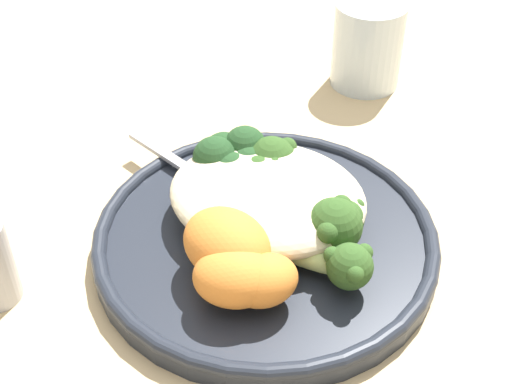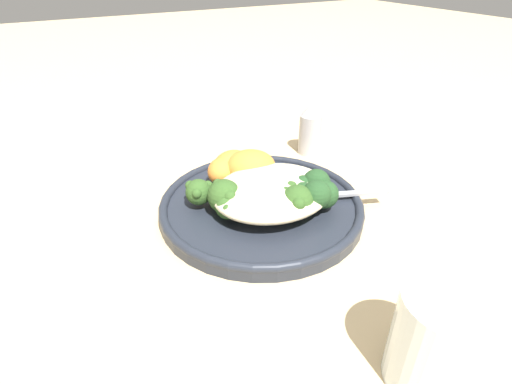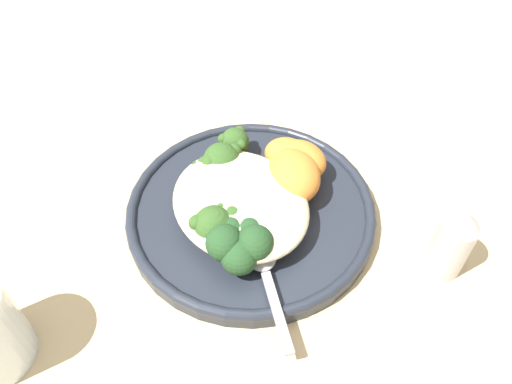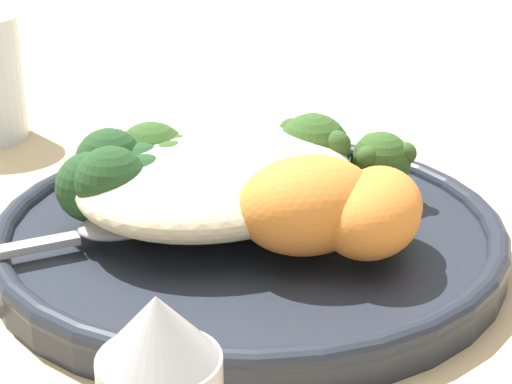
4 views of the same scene
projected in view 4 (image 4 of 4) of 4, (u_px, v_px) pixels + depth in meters
name	position (u px, v px, depth m)	size (l,w,h in m)	color
ground_plane	(235.00, 238.00, 0.47)	(4.00, 4.00, 0.00)	#D6B784
plate	(249.00, 233.00, 0.45)	(0.27, 0.27, 0.02)	#232833
quinoa_mound	(219.00, 177.00, 0.45)	(0.16, 0.13, 0.04)	beige
broccoli_stalk_0	(347.00, 177.00, 0.46)	(0.13, 0.04, 0.03)	#ADC675
broccoli_stalk_1	(309.00, 157.00, 0.47)	(0.10, 0.05, 0.04)	#ADC675
broccoli_stalk_2	(288.00, 165.00, 0.48)	(0.09, 0.07, 0.03)	#ADC675
broccoli_stalk_3	(234.00, 170.00, 0.47)	(0.05, 0.08, 0.03)	#ADC675
broccoli_stalk_4	(166.00, 167.00, 0.46)	(0.05, 0.11, 0.04)	#ADC675
broccoli_stalk_5	(181.00, 179.00, 0.45)	(0.04, 0.08, 0.04)	#ADC675
sweet_potato_chunk_0	(308.00, 205.00, 0.40)	(0.07, 0.06, 0.05)	orange
sweet_potato_chunk_1	(376.00, 212.00, 0.40)	(0.06, 0.05, 0.04)	orange
sweet_potato_chunk_2	(382.00, 204.00, 0.42)	(0.05, 0.04, 0.04)	orange
kale_tuft	(120.00, 180.00, 0.44)	(0.06, 0.07, 0.04)	#234723
spoon	(98.00, 230.00, 0.42)	(0.13, 0.07, 0.01)	#A3A3A8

